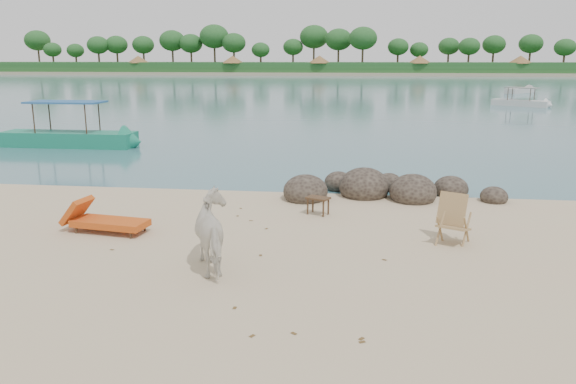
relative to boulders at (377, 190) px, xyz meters
name	(u,v)px	position (x,y,z in m)	size (l,w,h in m)	color
water	(351,82)	(-2.17, 84.15, -0.22)	(400.00, 400.00, 0.00)	#3A6975
far_shore	(355,72)	(-2.17, 164.15, -0.22)	(420.00, 90.00, 1.40)	tan
far_scenery	(354,62)	(-2.14, 130.85, 2.92)	(420.00, 18.00, 9.50)	#1E4C1E
boulders	(377,190)	(0.00, 0.00, 0.00)	(6.44, 3.06, 1.13)	black
cow	(216,233)	(-3.26, -6.36, 0.51)	(0.80, 1.75, 1.48)	silver
side_table	(318,207)	(-1.59, -2.25, 0.01)	(0.58, 0.37, 0.47)	#342714
lounge_chair	(110,220)	(-6.35, -4.39, 0.11)	(2.22, 0.78, 0.66)	#CC5C18
deck_chair	(454,221)	(1.54, -4.25, 0.31)	(0.69, 0.75, 1.07)	#A98554
boat_near	(66,109)	(-14.23, 8.50, 1.50)	(7.09, 1.60, 3.44)	#167759
boat_mid	(521,90)	(13.43, 35.35, 1.09)	(5.38, 1.21, 2.63)	silver
boat_far	(520,90)	(18.69, 55.39, 0.13)	(6.15, 1.38, 0.71)	silver
dead_leaves	(245,254)	(-2.90, -5.42, -0.22)	(6.66, 7.23, 0.00)	brown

